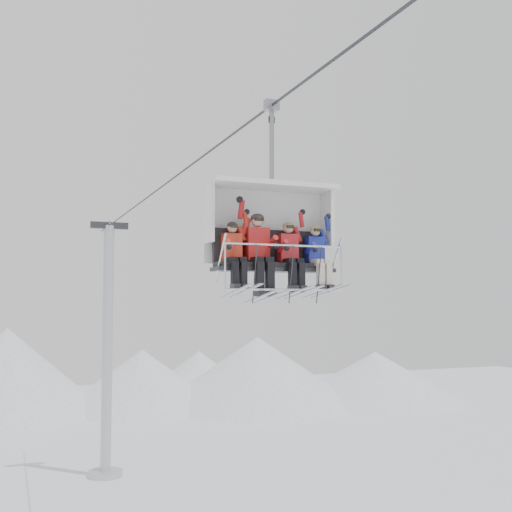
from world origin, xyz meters
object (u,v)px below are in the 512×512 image
object	(u,v)px
chairlift_carrier	(269,228)
skier_center_right	(290,254)
skier_far_left	(234,253)
skier_far_right	(317,256)
lift_tower_right	(107,366)
skier_center_left	(259,250)

from	to	relation	value
chairlift_carrier	skier_center_right	bearing A→B (deg)	-44.62
chairlift_carrier	skier_far_left	distance (m)	1.11
chairlift_carrier	skier_far_right	bearing A→B (deg)	-19.20
skier_center_right	skier_far_right	world-z (taller)	skier_center_right
lift_tower_right	skier_center_right	xyz separation A→B (m)	(0.33, -23.09, 4.41)
skier_center_left	skier_center_right	size ratio (longest dim) A/B	1.06
lift_tower_right	chairlift_carrier	xyz separation A→B (m)	(0.00, -22.77, 4.96)
chairlift_carrier	skier_center_left	bearing A→B (deg)	-139.57
skier_far_left	skier_center_left	distance (m)	0.54
skier_far_right	chairlift_carrier	bearing A→B (deg)	160.80
chairlift_carrier	skier_far_left	xyz separation A→B (m)	(-0.89, -0.33, -0.57)
skier_center_right	chairlift_carrier	bearing A→B (deg)	135.38
chairlift_carrier	skier_center_left	distance (m)	0.68
skier_center_right	lift_tower_right	bearing A→B (deg)	90.81
skier_far_left	skier_far_right	size ratio (longest dim) A/B	1.00
skier_center_right	skier_far_left	bearing A→B (deg)	-179.69
chairlift_carrier	skier_far_left	size ratio (longest dim) A/B	2.36
lift_tower_right	skier_far_right	size ratio (longest dim) A/B	7.99
chairlift_carrier	skier_center_right	distance (m)	0.72
lift_tower_right	skier_center_right	bearing A→B (deg)	-89.19
skier_far_left	skier_far_right	bearing A→B (deg)	-0.01
skier_center_left	skier_far_right	xyz separation A→B (m)	(1.30, -0.02, -0.09)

